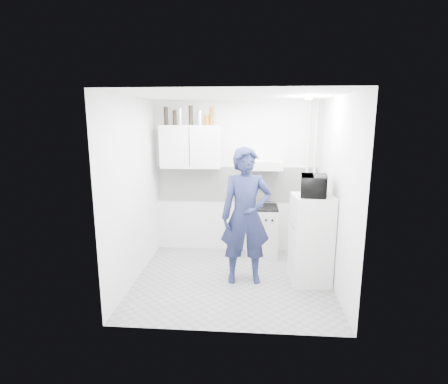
{
  "coord_description": "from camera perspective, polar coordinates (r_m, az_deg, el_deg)",
  "views": [
    {
      "loc": [
        0.24,
        -4.69,
        2.3
      ],
      "look_at": [
        -0.14,
        0.3,
        1.25
      ],
      "focal_mm": 28.0,
      "sensor_mm": 36.0,
      "label": 1
    }
  ],
  "objects": [
    {
      "name": "upper_cabinet",
      "position": [
        5.87,
        -5.38,
        7.4
      ],
      "size": [
        1.0,
        0.35,
        0.7
      ],
      "primitive_type": "cube",
      "color": "white",
      "rests_on": "wall_back"
    },
    {
      "name": "wall_right",
      "position": [
        4.94,
        17.89,
        -0.43
      ],
      "size": [
        0.0,
        2.6,
        2.6
      ],
      "primitive_type": "plane",
      "rotation": [
        1.57,
        0.0,
        -1.57
      ],
      "color": "silver",
      "rests_on": "floor"
    },
    {
      "name": "bottle_b",
      "position": [
        5.9,
        -8.06,
        11.94
      ],
      "size": [
        0.06,
        0.06,
        0.24
      ],
      "primitive_type": "cylinder",
      "color": "black",
      "rests_on": "upper_cabinet"
    },
    {
      "name": "wall_left",
      "position": [
        5.07,
        -14.58,
        0.08
      ],
      "size": [
        0.0,
        2.6,
        2.6
      ],
      "primitive_type": "plane",
      "rotation": [
        1.57,
        0.0,
        1.57
      ],
      "color": "silver",
      "rests_on": "floor"
    },
    {
      "name": "stove_top",
      "position": [
        5.88,
        6.31,
        -2.51
      ],
      "size": [
        0.5,
        0.5,
        0.03
      ],
      "primitive_type": "cube",
      "color": "black",
      "rests_on": "stove"
    },
    {
      "name": "range_hood",
      "position": [
        5.74,
        6.47,
        4.47
      ],
      "size": [
        0.6,
        0.5,
        0.14
      ],
      "primitive_type": "cube",
      "color": "silver",
      "rests_on": "wall_back"
    },
    {
      "name": "pipe_a",
      "position": [
        6.04,
        14.45,
        1.94
      ],
      "size": [
        0.05,
        0.05,
        2.6
      ],
      "primitive_type": "cylinder",
      "color": "silver",
      "rests_on": "floor"
    },
    {
      "name": "fridge",
      "position": [
        5.1,
        13.98,
        -7.55
      ],
      "size": [
        0.57,
        0.57,
        1.27
      ],
      "primitive_type": "cube",
      "rotation": [
        0.0,
        0.0,
        0.09
      ],
      "color": "white",
      "rests_on": "floor"
    },
    {
      "name": "ceiling",
      "position": [
        4.71,
        1.52,
        15.5
      ],
      "size": [
        2.8,
        2.8,
        0.0
      ],
      "primitive_type": "plane",
      "color": "white",
      "rests_on": "wall_back"
    },
    {
      "name": "canister_a",
      "position": [
        5.83,
        -4.04,
        11.96
      ],
      "size": [
        0.09,
        0.09,
        0.23
      ],
      "primitive_type": "cylinder",
      "color": "silver",
      "rests_on": "upper_cabinet"
    },
    {
      "name": "saucepan",
      "position": [
        5.89,
        5.57,
        -1.82
      ],
      "size": [
        0.18,
        0.18,
        0.1
      ],
      "primitive_type": "cylinder",
      "color": "silver",
      "rests_on": "stove_top"
    },
    {
      "name": "bottle_c",
      "position": [
        5.88,
        -7.2,
        12.07
      ],
      "size": [
        0.06,
        0.06,
        0.26
      ],
      "primitive_type": "cylinder",
      "color": "silver",
      "rests_on": "upper_cabinet"
    },
    {
      "name": "ceiling_spot_fixture",
      "position": [
        4.96,
        13.66,
        14.65
      ],
      "size": [
        0.1,
        0.1,
        0.02
      ],
      "primitive_type": "cylinder",
      "color": "white",
      "rests_on": "ceiling"
    },
    {
      "name": "wall_back",
      "position": [
        6.03,
        2.05,
        2.29
      ],
      "size": [
        2.8,
        0.0,
        2.8
      ],
      "primitive_type": "plane",
      "rotation": [
        1.57,
        0.0,
        0.0
      ],
      "color": "silver",
      "rests_on": "floor"
    },
    {
      "name": "microwave",
      "position": [
        4.9,
        14.43,
        1.05
      ],
      "size": [
        0.54,
        0.41,
        0.28
      ],
      "primitive_type": "imported",
      "rotation": [
        0.0,
        0.0,
        1.43
      ],
      "color": "black",
      "rests_on": "fridge"
    },
    {
      "name": "bottle_e",
      "position": [
        5.8,
        -2.05,
        12.3
      ],
      "size": [
        0.07,
        0.07,
        0.29
      ],
      "primitive_type": "cylinder",
      "color": "brown",
      "rests_on": "upper_cabinet"
    },
    {
      "name": "canister_b",
      "position": [
        5.81,
        -2.83,
        11.64
      ],
      "size": [
        0.08,
        0.08,
        0.16
      ],
      "primitive_type": "cylinder",
      "color": "brown",
      "rests_on": "upper_cabinet"
    },
    {
      "name": "pipe_b",
      "position": [
        6.02,
        13.32,
        1.96
      ],
      "size": [
        0.04,
        0.04,
        2.6
      ],
      "primitive_type": "cylinder",
      "color": "silver",
      "rests_on": "floor"
    },
    {
      "name": "stove",
      "position": [
        6.0,
        6.22,
        -6.52
      ],
      "size": [
        0.52,
        0.52,
        0.83
      ],
      "primitive_type": "cube",
      "color": "silver",
      "rests_on": "floor"
    },
    {
      "name": "floor",
      "position": [
        5.23,
        1.36,
        -14.25
      ],
      "size": [
        2.8,
        2.8,
        0.0
      ],
      "primitive_type": "plane",
      "color": "gray",
      "rests_on": "ground"
    },
    {
      "name": "bottle_a",
      "position": [
        5.93,
        -9.45,
        12.15
      ],
      "size": [
        0.07,
        0.07,
        0.3
      ],
      "primitive_type": "cylinder",
      "color": "black",
      "rests_on": "upper_cabinet"
    },
    {
      "name": "person",
      "position": [
        4.9,
        3.58,
        -3.97
      ],
      "size": [
        0.75,
        0.53,
        1.93
      ],
      "primitive_type": "imported",
      "rotation": [
        0.0,
        0.0,
        0.11
      ],
      "color": "#1A2041",
      "rests_on": "floor"
    },
    {
      "name": "bottle_d",
      "position": [
        5.85,
        -5.45,
        12.35
      ],
      "size": [
        0.07,
        0.07,
        0.31
      ],
      "primitive_type": "cylinder",
      "color": "black",
      "rests_on": "upper_cabinet"
    },
    {
      "name": "backsplash",
      "position": [
        6.03,
        2.04,
        1.33
      ],
      "size": [
        2.74,
        0.03,
        0.6
      ],
      "primitive_type": "cube",
      "color": "white",
      "rests_on": "wall_back"
    }
  ]
}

